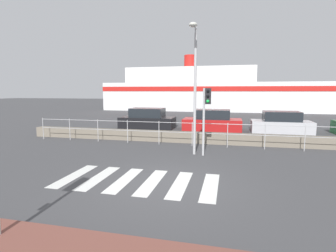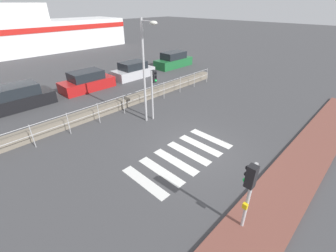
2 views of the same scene
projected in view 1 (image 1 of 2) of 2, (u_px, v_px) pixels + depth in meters
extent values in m
plane|color=#424244|center=(167.00, 183.00, 8.04)|extent=(160.00, 160.00, 0.00)
cube|color=silver|center=(74.00, 176.00, 8.75)|extent=(0.45, 2.40, 0.01)
cube|color=silver|center=(99.00, 178.00, 8.55)|extent=(0.45, 2.40, 0.01)
cube|color=silver|center=(125.00, 180.00, 8.34)|extent=(0.45, 2.40, 0.01)
cube|color=silver|center=(152.00, 182.00, 8.14)|extent=(0.45, 2.40, 0.01)
cube|color=silver|center=(180.00, 184.00, 7.94)|extent=(0.45, 2.40, 0.01)
cube|color=silver|center=(210.00, 187.00, 7.74)|extent=(0.45, 2.40, 0.01)
cube|color=slate|center=(194.00, 137.00, 14.29)|extent=(19.62, 0.55, 0.57)
cylinder|color=#B2B2B5|center=(192.00, 123.00, 13.33)|extent=(17.65, 0.03, 0.03)
cylinder|color=#B2B2B5|center=(192.00, 133.00, 13.39)|extent=(17.65, 0.03, 0.03)
cylinder|color=#B2B2B5|center=(43.00, 128.00, 15.39)|extent=(0.04, 0.04, 1.24)
cylinder|color=#B2B2B5|center=(70.00, 129.00, 14.99)|extent=(0.04, 0.04, 1.24)
cylinder|color=#B2B2B5|center=(98.00, 130.00, 14.60)|extent=(0.04, 0.04, 1.24)
cylinder|color=#B2B2B5|center=(128.00, 132.00, 14.20)|extent=(0.04, 0.04, 1.24)
cylinder|color=#B2B2B5|center=(159.00, 133.00, 13.80)|extent=(0.04, 0.04, 1.24)
cylinder|color=#B2B2B5|center=(192.00, 134.00, 13.40)|extent=(0.04, 0.04, 1.24)
cylinder|color=#B2B2B5|center=(227.00, 135.00, 13.01)|extent=(0.04, 0.04, 1.24)
cylinder|color=#B2B2B5|center=(265.00, 137.00, 12.61)|extent=(0.04, 0.04, 1.24)
cylinder|color=#B2B2B5|center=(305.00, 138.00, 12.21)|extent=(0.04, 0.04, 1.24)
cylinder|color=#B2B2B5|center=(204.00, 122.00, 11.32)|extent=(0.10, 0.10, 2.93)
cube|color=black|center=(208.00, 96.00, 11.14)|extent=(0.24, 0.24, 0.68)
sphere|color=black|center=(208.00, 91.00, 10.97)|extent=(0.13, 0.13, 0.13)
sphere|color=black|center=(208.00, 96.00, 11.00)|extent=(0.13, 0.13, 0.13)
sphere|color=#19D84C|center=(208.00, 101.00, 11.03)|extent=(0.13, 0.13, 0.13)
cylinder|color=#B2B2B5|center=(195.00, 92.00, 11.37)|extent=(0.12, 0.12, 5.57)
cylinder|color=#B2B2B5|center=(195.00, 26.00, 10.60)|extent=(0.07, 0.87, 0.07)
ellipsoid|color=silver|center=(193.00, 25.00, 10.19)|extent=(0.32, 0.42, 0.19)
cube|color=white|center=(217.00, 97.00, 37.80)|extent=(32.32, 6.81, 3.96)
cube|color=white|center=(190.00, 75.00, 38.27)|extent=(18.10, 5.45, 2.18)
cube|color=red|center=(216.00, 89.00, 34.35)|extent=(32.32, 0.08, 0.63)
cylinder|color=red|center=(190.00, 62.00, 38.00)|extent=(1.80, 1.80, 1.80)
cube|color=black|center=(148.00, 122.00, 20.00)|extent=(4.12, 1.86, 0.83)
cube|color=#1E2328|center=(147.00, 113.00, 19.90)|extent=(2.47, 1.64, 0.68)
cube|color=#B21919|center=(212.00, 124.00, 18.90)|extent=(4.13, 1.85, 0.82)
cube|color=#1E2328|center=(212.00, 114.00, 18.80)|extent=(2.48, 1.63, 0.67)
cube|color=#BCBCC1|center=(281.00, 127.00, 17.85)|extent=(3.89, 1.79, 0.79)
cube|color=#1E2328|center=(281.00, 116.00, 17.76)|extent=(2.34, 1.58, 0.65)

